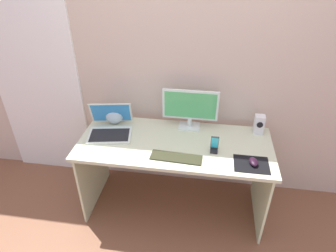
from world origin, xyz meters
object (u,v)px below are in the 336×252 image
(laptop, at_px, (110,128))
(keyboard_external, at_px, (176,157))
(phone_in_dock, at_px, (214,146))
(mouse, at_px, (253,162))
(fishbowl, at_px, (115,114))
(monitor, at_px, (190,108))
(speaker_right, at_px, (259,124))

(laptop, xyz_separation_m, keyboard_external, (0.58, -0.26, -0.04))
(laptop, distance_m, phone_in_dock, 0.87)
(mouse, bearing_deg, fishbowl, 150.79)
(monitor, xyz_separation_m, mouse, (0.50, -0.43, -0.17))
(keyboard_external, distance_m, phone_in_dock, 0.30)
(speaker_right, height_order, fishbowl, speaker_right)
(laptop, height_order, keyboard_external, laptop)
(mouse, bearing_deg, phone_in_dock, 149.11)
(phone_in_dock, bearing_deg, laptop, 171.07)
(fishbowl, bearing_deg, laptop, -86.09)
(monitor, relative_size, laptop, 1.15)
(fishbowl, height_order, phone_in_dock, fishbowl)
(laptop, relative_size, keyboard_external, 1.05)
(mouse, height_order, phone_in_dock, phone_in_dock)
(laptop, xyz_separation_m, fishbowl, (-0.01, 0.16, 0.03))
(fishbowl, xyz_separation_m, keyboard_external, (0.60, -0.42, -0.07))
(speaker_right, relative_size, keyboard_external, 0.43)
(monitor, relative_size, keyboard_external, 1.21)
(keyboard_external, bearing_deg, laptop, 158.98)
(fishbowl, bearing_deg, mouse, -19.48)
(laptop, relative_size, phone_in_dock, 2.89)
(mouse, distance_m, phone_in_dock, 0.30)
(speaker_right, distance_m, laptop, 1.23)
(monitor, xyz_separation_m, fishbowl, (-0.65, -0.02, -0.11))
(monitor, height_order, phone_in_dock, monitor)
(monitor, relative_size, fishbowl, 2.82)
(monitor, distance_m, keyboard_external, 0.48)
(speaker_right, height_order, laptop, laptop)
(monitor, bearing_deg, fishbowl, -178.38)
(keyboard_external, bearing_deg, phone_in_dock, 26.74)
(speaker_right, xyz_separation_m, phone_in_dock, (-0.36, -0.31, -0.03))
(monitor, distance_m, fishbowl, 0.66)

